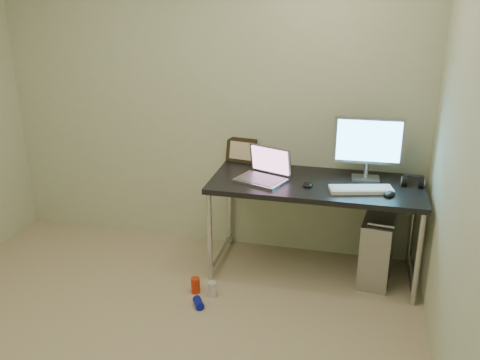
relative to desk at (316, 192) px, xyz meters
The scene contains 17 objects.
wall_back 1.15m from the desk, 159.70° to the left, with size 3.50×0.02×2.50m, color beige.
wall_right 1.73m from the desk, 59.71° to the right, with size 0.02×3.50×2.50m, color beige.
desk is the anchor object (origin of this frame).
tower_computer 0.64m from the desk, ahead, with size 0.27×0.52×0.55m.
cable_a 0.59m from the desk, 34.10° to the left, with size 0.01×0.01×0.70m, color black.
cable_b 0.66m from the desk, 27.58° to the left, with size 0.01×0.01×0.72m, color black.
can_red 1.13m from the desk, 147.11° to the right, with size 0.07×0.07×0.12m, color red.
can_white 1.05m from the desk, 141.34° to the right, with size 0.06×0.06×0.11m, color silver.
can_blue 1.18m from the desk, 136.36° to the right, with size 0.06×0.06×0.11m, color #0C139E.
laptop 0.41m from the desk, behind, with size 0.43×0.39×0.24m.
monitor 0.52m from the desk, 23.28° to the left, with size 0.51×0.16×0.48m.
keyboard 0.36m from the desk, 18.67° to the right, with size 0.44×0.14×0.03m, color white.
mouse_right 0.55m from the desk, 16.14° to the right, with size 0.07×0.11×0.04m, color black.
mouse_left 0.15m from the desk, 120.60° to the right, with size 0.07×0.11×0.04m, color black.
headphones 0.70m from the desk, ahead, with size 0.16×0.10×0.10m.
picture_frame 0.75m from the desk, 153.90° to the left, with size 0.26×0.03×0.20m, color black.
webcam 0.52m from the desk, 146.12° to the left, with size 0.05×0.04×0.13m.
Camera 1 is at (1.24, -2.33, 2.16)m, focal length 40.00 mm.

